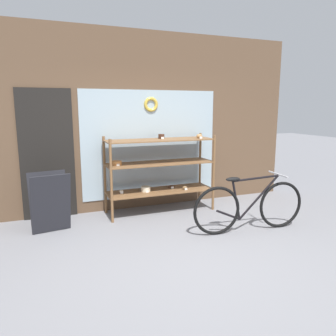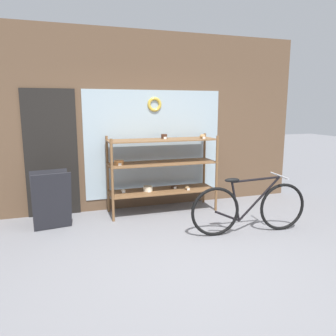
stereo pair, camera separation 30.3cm
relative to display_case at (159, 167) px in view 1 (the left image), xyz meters
The scene contains 5 objects.
ground_plane 2.00m from the display_case, 96.74° to the right, with size 30.00×30.00×0.00m, color gray.
storefront_facade 0.87m from the display_case, 121.57° to the left, with size 6.00×0.13×3.10m.
display_case is the anchor object (origin of this frame).
bicycle 1.69m from the display_case, 56.37° to the right, with size 1.75×0.46×0.84m.
sandwich_board 1.86m from the display_case, behind, with size 0.59×0.45×0.87m.
Camera 1 is at (-1.68, -3.37, 1.80)m, focal length 35.00 mm.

